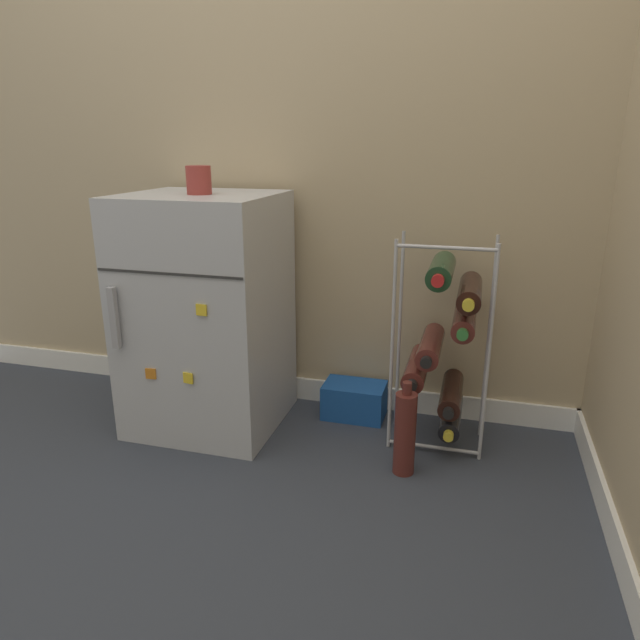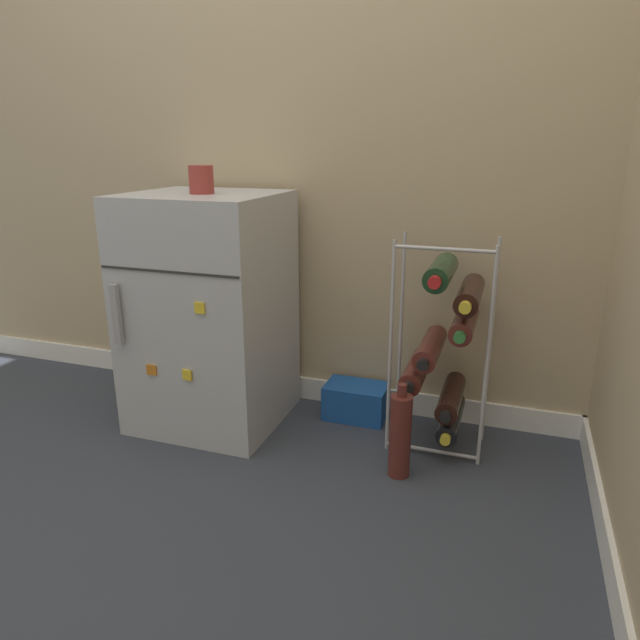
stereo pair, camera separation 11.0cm
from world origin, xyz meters
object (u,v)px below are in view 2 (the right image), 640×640
object	(u,v)px
wine_rack	(445,345)
fridge_top_cup	(201,180)
loose_bottle_floor	(400,435)
mini_fridge	(210,311)
soda_box	(356,401)

from	to	relation	value
wine_rack	fridge_top_cup	world-z (taller)	fridge_top_cup
loose_bottle_floor	mini_fridge	bearing A→B (deg)	167.40
mini_fridge	wine_rack	world-z (taller)	mini_fridge
soda_box	loose_bottle_floor	distance (m)	0.42
soda_box	fridge_top_cup	xyz separation A→B (m)	(-0.50, -0.20, 0.82)
mini_fridge	fridge_top_cup	size ratio (longest dim) A/B	9.13
wine_rack	loose_bottle_floor	xyz separation A→B (m)	(-0.09, -0.23, -0.23)
soda_box	loose_bottle_floor	size ratio (longest dim) A/B	0.74
mini_fridge	fridge_top_cup	world-z (taller)	fridge_top_cup
wine_rack	fridge_top_cup	bearing A→B (deg)	-174.04
fridge_top_cup	loose_bottle_floor	xyz separation A→B (m)	(0.73, -0.14, -0.75)
mini_fridge	soda_box	xyz separation A→B (m)	(0.51, 0.17, -0.36)
mini_fridge	loose_bottle_floor	xyz separation A→B (m)	(0.75, -0.17, -0.28)
wine_rack	fridge_top_cup	size ratio (longest dim) A/B	7.83
mini_fridge	wine_rack	bearing A→B (deg)	4.17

